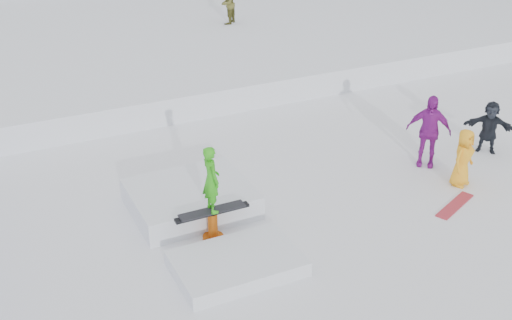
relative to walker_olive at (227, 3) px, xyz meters
name	(u,v)px	position (x,y,z in m)	size (l,w,h in m)	color
ground	(277,255)	(-4.94, -13.80, -1.60)	(120.00, 120.00, 0.00)	white
snow_midrise	(92,35)	(-4.94, 2.20, -1.20)	(50.00, 18.00, 0.80)	white
walker_olive	(227,3)	(0.00, 0.00, 0.00)	(0.78, 0.61, 1.60)	brown
spectator_purple	(428,131)	(0.26, -11.93, -0.67)	(1.10, 0.46, 1.87)	#921C94
spectator_yellow	(463,158)	(0.34, -13.12, -0.89)	(0.70, 0.45, 1.43)	#FFA71D
spectator_dark	(489,127)	(2.21, -12.02, -0.90)	(1.30, 0.41, 1.40)	black
loose_board_red	(455,205)	(-0.44, -13.87, -1.59)	(1.40, 0.28, 0.03)	#A92934
jib_rail_feature	(203,213)	(-5.87, -12.13, -1.30)	(2.60, 4.40, 2.11)	white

